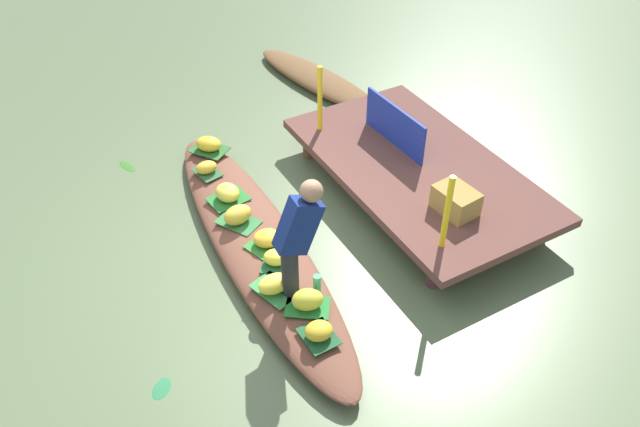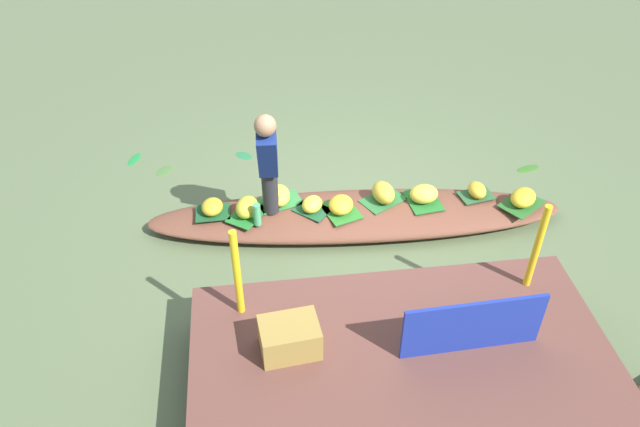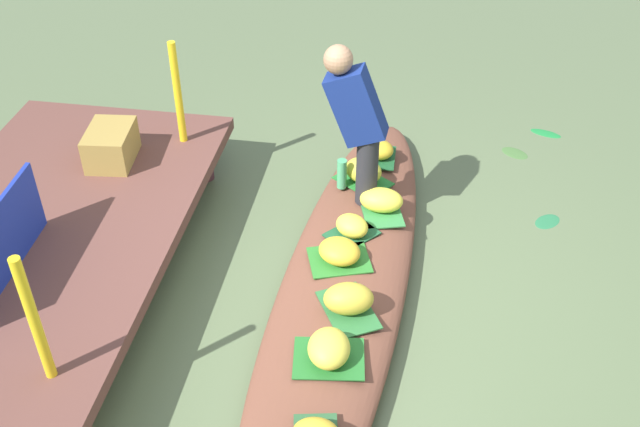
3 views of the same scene
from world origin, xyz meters
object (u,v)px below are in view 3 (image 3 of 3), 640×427
object	(u,v)px
banana_bunch_7	(352,226)
produce_crate	(111,145)
banana_bunch_0	(378,149)
market_banner	(0,246)
vendor_boat	(343,291)
banana_bunch_2	(329,348)
banana_bunch_5	(363,171)
banana_bunch_3	(349,299)
banana_bunch_4	(339,251)
banana_bunch_6	(381,200)
vendor_person	(357,118)
water_bottle	(342,174)

from	to	relation	value
banana_bunch_7	produce_crate	xyz separation A→B (m)	(0.38, 1.88, 0.23)
banana_bunch_0	market_banner	distance (m)	2.91
vendor_boat	banana_bunch_2	size ratio (longest dim) A/B	14.45
banana_bunch_2	market_banner	bearing A→B (deg)	84.43
banana_bunch_5	banana_bunch_7	bearing A→B (deg)	179.43
banana_bunch_5	banana_bunch_2	bearing A→B (deg)	-179.83
banana_bunch_5	produce_crate	bearing A→B (deg)	98.18
banana_bunch_7	banana_bunch_0	bearing A→B (deg)	-4.90
banana_bunch_2	banana_bunch_3	world-z (taller)	banana_bunch_3
banana_bunch_4	banana_bunch_7	xyz separation A→B (m)	(0.29, -0.05, -0.00)
banana_bunch_6	vendor_person	bearing A→B (deg)	64.81
banana_bunch_5	market_banner	world-z (taller)	market_banner
vendor_boat	water_bottle	world-z (taller)	water_bottle
banana_bunch_2	vendor_boat	bearing A→B (deg)	0.90
banana_bunch_3	banana_bunch_4	distance (m)	0.48
banana_bunch_2	banana_bunch_3	size ratio (longest dim) A/B	0.95
vendor_boat	banana_bunch_2	bearing A→B (deg)	-175.64
banana_bunch_4	market_banner	world-z (taller)	market_banner
banana_bunch_7	banana_bunch_6	bearing A→B (deg)	-28.95
banana_bunch_0	banana_bunch_2	bearing A→B (deg)	178.03
banana_bunch_0	banana_bunch_4	size ratio (longest dim) A/B	0.86
banana_bunch_6	market_banner	world-z (taller)	market_banner
banana_bunch_4	water_bottle	size ratio (longest dim) A/B	1.20
banana_bunch_5	water_bottle	bearing A→B (deg)	121.79
banana_bunch_4	water_bottle	distance (m)	0.85
banana_bunch_5	banana_bunch_7	size ratio (longest dim) A/B	1.19
banana_bunch_3	produce_crate	bearing A→B (deg)	59.89
banana_bunch_3	banana_bunch_4	world-z (taller)	banana_bunch_3
banana_bunch_0	banana_bunch_6	distance (m)	0.69
banana_bunch_3	banana_bunch_6	bearing A→B (deg)	-5.55
vendor_boat	water_bottle	xyz separation A→B (m)	(1.02, 0.15, 0.23)
banana_bunch_4	banana_bunch_5	distance (m)	0.94
banana_bunch_2	produce_crate	distance (m)	2.45
vendor_boat	vendor_person	world-z (taller)	vendor_person
banana_bunch_6	banana_bunch_3	bearing A→B (deg)	174.45
banana_bunch_0	produce_crate	xyz separation A→B (m)	(-0.62, 1.96, 0.23)
banana_bunch_3	banana_bunch_5	distance (m)	1.40
banana_bunch_4	market_banner	xyz separation A→B (m)	(-0.67, 1.99, 0.34)
vendor_boat	banana_bunch_3	size ratio (longest dim) A/B	13.68
banana_bunch_0	water_bottle	distance (m)	0.50
banana_bunch_2	banana_bunch_7	size ratio (longest dim) A/B	1.22
vendor_boat	banana_bunch_4	xyz separation A→B (m)	(0.17, 0.05, 0.20)
banana_bunch_0	water_bottle	bearing A→B (deg)	152.22
banana_bunch_0	banana_bunch_3	xyz separation A→B (m)	(-1.75, 0.01, 0.02)
banana_bunch_5	produce_crate	xyz separation A→B (m)	(-0.27, 1.88, 0.21)
banana_bunch_7	vendor_person	world-z (taller)	vendor_person
banana_bunch_4	vendor_person	distance (m)	0.94
banana_bunch_3	vendor_boat	bearing A→B (deg)	13.96
banana_bunch_4	produce_crate	bearing A→B (deg)	69.85
vendor_boat	banana_bunch_7	distance (m)	0.50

